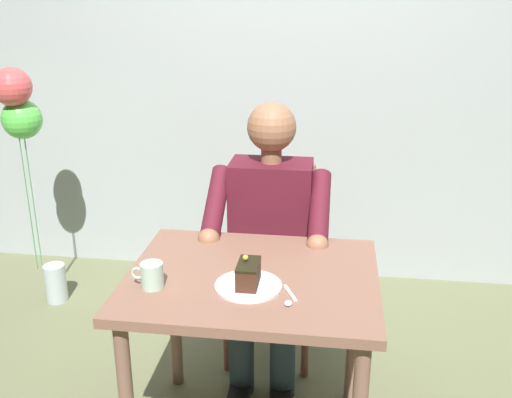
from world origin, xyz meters
The scene contains 9 objects.
cafe_rear_panel centered at (0.00, -1.54, 1.50)m, with size 6.40×0.12×3.00m, color #A6AEB2.
dining_table centered at (0.00, 0.00, 0.62)m, with size 0.89×0.72×0.72m.
chair centered at (0.00, -0.68, 0.50)m, with size 0.42×0.42×0.91m.
seated_person centered at (0.00, -0.51, 0.65)m, with size 0.53×0.58×1.23m.
dessert_plate centered at (0.00, 0.09, 0.73)m, with size 0.23×0.23×0.01m, color white.
cake_slice centered at (0.00, 0.09, 0.78)m, with size 0.07×0.13×0.10m.
coffee_cup centered at (0.32, 0.14, 0.77)m, with size 0.11×0.08×0.09m.
dessert_spoon centered at (-0.14, 0.16, 0.73)m, with size 0.06×0.14×0.01m.
balloon_display centered at (1.32, -0.90, 0.96)m, with size 0.23×0.24×1.32m.
Camera 1 is at (-0.27, 1.83, 1.68)m, focal length 40.63 mm.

